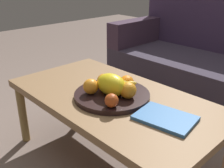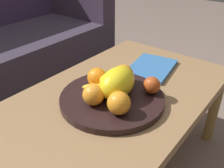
# 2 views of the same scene
# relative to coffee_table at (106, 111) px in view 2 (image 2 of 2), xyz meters

# --- Properties ---
(coffee_table) EXTENTS (1.17, 0.62, 0.43)m
(coffee_table) POSITION_rel_coffee_table_xyz_m (0.00, 0.00, 0.00)
(coffee_table) COLOR #906C47
(coffee_table) RESTS_ON ground_plane
(fruit_bowl) EXTENTS (0.39, 0.39, 0.03)m
(fruit_bowl) POSITION_rel_coffee_table_xyz_m (0.02, -0.02, 0.06)
(fruit_bowl) COLOR black
(fruit_bowl) RESTS_ON coffee_table
(melon_large_front) EXTENTS (0.18, 0.13, 0.11)m
(melon_large_front) POSITION_rel_coffee_table_xyz_m (0.03, -0.03, 0.13)
(melon_large_front) COLOR yellow
(melon_large_front) RESTS_ON fruit_bowl
(orange_front) EXTENTS (0.08, 0.08, 0.08)m
(orange_front) POSITION_rel_coffee_table_xyz_m (-0.07, -0.00, 0.11)
(orange_front) COLOR orange
(orange_front) RESTS_ON fruit_bowl
(orange_left) EXTENTS (0.08, 0.08, 0.08)m
(orange_left) POSITION_rel_coffee_table_xyz_m (0.03, 0.07, 0.11)
(orange_left) COLOR orange
(orange_left) RESTS_ON fruit_bowl
(orange_right) EXTENTS (0.08, 0.08, 0.08)m
(orange_right) POSITION_rel_coffee_table_xyz_m (0.11, 0.00, 0.11)
(orange_right) COLOR orange
(orange_right) RESTS_ON fruit_bowl
(orange_back) EXTENTS (0.08, 0.08, 0.08)m
(orange_back) POSITION_rel_coffee_table_xyz_m (-0.05, -0.10, 0.11)
(orange_back) COLOR orange
(orange_back) RESTS_ON fruit_bowl
(apple_front) EXTENTS (0.06, 0.06, 0.06)m
(apple_front) POSITION_rel_coffee_table_xyz_m (0.12, -0.12, 0.10)
(apple_front) COLOR #B1461A
(apple_front) RESTS_ON fruit_bowl
(banana_bunch) EXTENTS (0.16, 0.15, 0.06)m
(banana_bunch) POSITION_rel_coffee_table_xyz_m (0.03, 0.03, 0.10)
(banana_bunch) COLOR yellow
(banana_bunch) RESTS_ON fruit_bowl
(magazine) EXTENTS (0.28, 0.22, 0.02)m
(magazine) POSITION_rel_coffee_table_xyz_m (0.34, 0.00, 0.05)
(magazine) COLOR #356DAE
(magazine) RESTS_ON coffee_table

